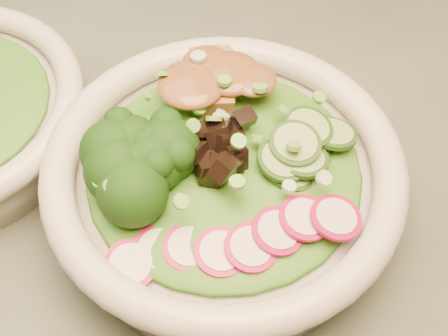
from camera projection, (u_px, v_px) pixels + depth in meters
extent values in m
cylinder|color=black|center=(447.00, 115.00, 1.13)|extent=(0.06, 0.06, 0.72)
cube|color=#556251|center=(145.00, 214.00, 0.56)|extent=(1.20, 0.80, 0.03)
cylinder|color=beige|center=(224.00, 193.00, 0.52)|extent=(0.26, 0.26, 0.06)
torus|color=beige|center=(224.00, 167.00, 0.49)|extent=(0.29, 0.29, 0.03)
ellipsoid|color=#1E5C13|center=(224.00, 167.00, 0.50)|extent=(0.22, 0.22, 0.03)
ellipsoid|color=brown|center=(209.00, 82.00, 0.51)|extent=(0.08, 0.06, 0.02)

